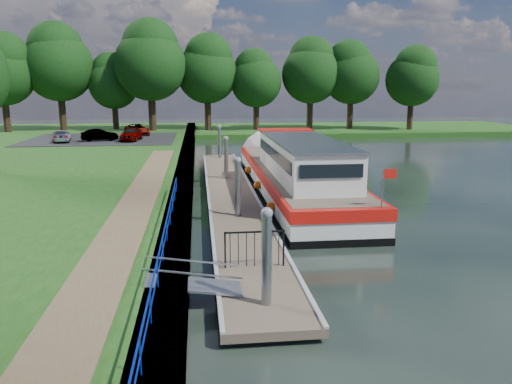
{
  "coord_description": "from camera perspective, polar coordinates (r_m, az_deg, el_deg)",
  "views": [
    {
      "loc": [
        -1.63,
        -12.26,
        5.85
      ],
      "look_at": [
        0.78,
        8.57,
        1.4
      ],
      "focal_mm": 35.0,
      "sensor_mm": 36.0,
      "label": 1
    }
  ],
  "objects": [
    {
      "name": "car_b",
      "position": [
        49.35,
        -17.45,
        6.24
      ],
      "size": [
        3.53,
        1.98,
        1.1
      ],
      "primitive_type": "imported",
      "rotation": [
        0.0,
        0.0,
        1.83
      ],
      "color": "#999999",
      "rests_on": "carpark"
    },
    {
      "name": "horizon_trees",
      "position": [
        60.98,
        -6.78,
        13.87
      ],
      "size": [
        54.38,
        10.03,
        12.87
      ],
      "color": "#332316",
      "rests_on": "ground"
    },
    {
      "name": "ground",
      "position": [
        13.68,
        0.9,
        -13.33
      ],
      "size": [
        160.0,
        160.0,
        0.0
      ],
      "primitive_type": "plane",
      "color": "black",
      "rests_on": "ground"
    },
    {
      "name": "gate_panel",
      "position": [
        15.29,
        -0.17,
        -5.92
      ],
      "size": [
        1.85,
        0.05,
        1.15
      ],
      "color": "black",
      "rests_on": "ground"
    },
    {
      "name": "car_d",
      "position": [
        54.2,
        -13.42,
        6.96
      ],
      "size": [
        3.24,
        4.59,
        1.16
      ],
      "primitive_type": "imported",
      "rotation": [
        0.0,
        0.0,
        0.35
      ],
      "color": "#999999",
      "rests_on": "carpark"
    },
    {
      "name": "car_c",
      "position": [
        49.61,
        -21.3,
        5.98
      ],
      "size": [
        2.17,
        3.89,
        1.07
      ],
      "primitive_type": "imported",
      "rotation": [
        0.0,
        0.0,
        3.33
      ],
      "color": "#999999",
      "rests_on": "carpark"
    },
    {
      "name": "pontoon",
      "position": [
        25.94,
        -2.84,
        -0.65
      ],
      "size": [
        2.5,
        30.0,
        0.56
      ],
      "color": "brown",
      "rests_on": "ground"
    },
    {
      "name": "bank_edge",
      "position": [
        27.82,
        -8.37,
        0.53
      ],
      "size": [
        1.1,
        90.0,
        0.78
      ],
      "primitive_type": "cube",
      "color": "#473D2D",
      "rests_on": "ground"
    },
    {
      "name": "footpath",
      "position": [
        21.06,
        -13.97,
        -2.25
      ],
      "size": [
        1.6,
        40.0,
        0.05
      ],
      "primitive_type": "cube",
      "color": "brown",
      "rests_on": "riverbank"
    },
    {
      "name": "car_a",
      "position": [
        48.66,
        -14.07,
        6.47
      ],
      "size": [
        1.94,
        3.93,
        1.29
      ],
      "primitive_type": "imported",
      "rotation": [
        0.0,
        0.0,
        -0.11
      ],
      "color": "#999999",
      "rests_on": "carpark"
    },
    {
      "name": "carpark",
      "position": [
        51.38,
        -17.17,
        5.81
      ],
      "size": [
        14.0,
        12.0,
        0.06
      ],
      "primitive_type": "cube",
      "color": "black",
      "rests_on": "riverbank"
    },
    {
      "name": "barge",
      "position": [
        28.41,
        4.09,
        2.3
      ],
      "size": [
        4.36,
        21.15,
        4.78
      ],
      "color": "black",
      "rests_on": "ground"
    },
    {
      "name": "mooring_piles",
      "position": [
        25.72,
        -2.87,
        1.73
      ],
      "size": [
        0.3,
        27.3,
        3.55
      ],
      "color": "gray",
      "rests_on": "ground"
    },
    {
      "name": "far_bank",
      "position": [
        65.92,
        5.4,
        7.1
      ],
      "size": [
        60.0,
        18.0,
        0.6
      ],
      "primitive_type": "cube",
      "color": "#1B4614",
      "rests_on": "ground"
    },
    {
      "name": "blue_fence",
      "position": [
        15.96,
        -10.39,
        -4.74
      ],
      "size": [
        0.04,
        18.04,
        0.72
      ],
      "color": "#0C2DBF",
      "rests_on": "riverbank"
    },
    {
      "name": "gangway",
      "position": [
        13.79,
        -7.14,
        -10.38
      ],
      "size": [
        2.58,
        1.0,
        0.92
      ],
      "color": "#A5A8AD",
      "rests_on": "ground"
    }
  ]
}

